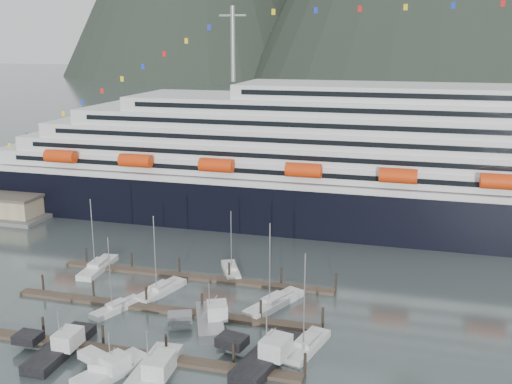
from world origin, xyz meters
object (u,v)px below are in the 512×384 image
sailboat_e (98,268)px  trawler_a (59,347)px  sailboat_h (306,347)px  trawler_d (265,355)px  cruise_ship (415,173)px  sailboat_f (231,271)px  sailboat_b (117,308)px  trawler_b (110,369)px  sailboat_c (161,291)px  trawler_e (209,320)px  sailboat_d (274,304)px  trawler_c (147,374)px

sailboat_e → trawler_a: bearing=-163.7°
sailboat_e → sailboat_h: 44.27m
sailboat_h → trawler_d: size_ratio=1.05×
cruise_ship → sailboat_e: cruise_ship is taller
sailboat_e → sailboat_f: (22.93, 4.94, -0.03)m
cruise_ship → trawler_a: cruise_ship is taller
sailboat_b → trawler_d: 26.46m
trawler_a → trawler_d: size_ratio=0.93×
sailboat_b → trawler_a: bearing=-163.4°
cruise_ship → trawler_b: 78.40m
sailboat_e → trawler_a: sailboat_e is taller
sailboat_b → sailboat_h: sailboat_h is taller
sailboat_c → trawler_e: bearing=-111.5°
cruise_ship → sailboat_d: bearing=-112.7°
sailboat_d → trawler_b: size_ratio=1.39×
sailboat_h → sailboat_e: bearing=80.3°
cruise_ship → sailboat_h: (-12.03, -57.64, -11.60)m
trawler_c → trawler_e: size_ratio=1.24×
trawler_a → sailboat_c: bearing=-13.7°
cruise_ship → sailboat_c: size_ratio=15.42×
trawler_b → trawler_c: trawler_c is taller
sailboat_d → trawler_b: (-14.48, -23.95, 0.40)m
sailboat_h → trawler_c: bearing=140.3°
sailboat_e → trawler_b: size_ratio=1.36×
sailboat_e → sailboat_c: bearing=-117.1°
sailboat_e → trawler_b: (18.90, -30.01, 0.40)m
sailboat_e → trawler_e: size_ratio=1.20×
cruise_ship → trawler_e: 61.81m
sailboat_c → sailboat_f: sailboat_c is taller
sailboat_c → sailboat_e: size_ratio=0.99×
sailboat_b → sailboat_f: sailboat_b is taller
trawler_e → sailboat_c: bearing=29.6°
cruise_ship → sailboat_b: 68.84m
sailboat_d → sailboat_h: bearing=-124.4°
sailboat_c → trawler_a: 21.23m
trawler_e → sailboat_e: bearing=37.1°
sailboat_b → trawler_c: (12.78, -16.31, 0.51)m
trawler_a → trawler_b: size_ratio=1.24×
sailboat_c → sailboat_d: bearing=-73.6°
sailboat_c → trawler_a: bearing=-177.5°
sailboat_f → trawler_e: size_ratio=1.03×
sailboat_e → trawler_e: 29.90m
sailboat_b → trawler_e: 14.99m
sailboat_e → trawler_c: size_ratio=0.97×
sailboat_d → trawler_d: sailboat_d is taller
cruise_ship → sailboat_b: bearing=-127.8°
cruise_ship → trawler_b: bearing=-115.7°
sailboat_e → trawler_c: 38.35m
trawler_d → trawler_e: bearing=66.0°
sailboat_c → sailboat_h: 28.19m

